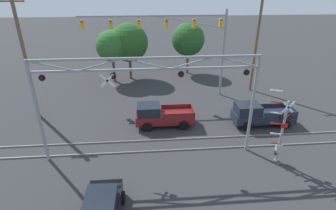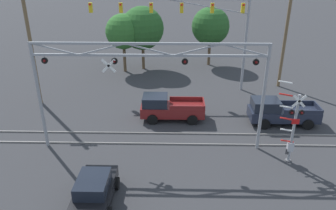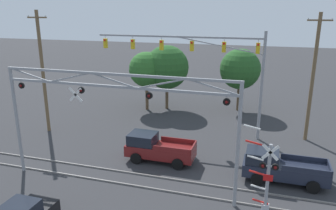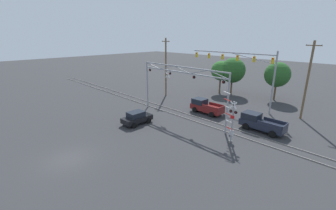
% 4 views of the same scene
% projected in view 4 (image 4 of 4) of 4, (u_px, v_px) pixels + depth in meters
% --- Properties ---
extents(ground_plane, '(200.00, 200.00, 0.00)m').
position_uv_depth(ground_plane, '(69.00, 159.00, 20.46)').
color(ground_plane, '#303033').
extents(rail_track_near, '(80.00, 0.08, 0.10)m').
position_uv_depth(rail_track_near, '(182.00, 117.00, 30.79)').
color(rail_track_near, gray).
rests_on(rail_track_near, ground_plane).
extents(rail_track_far, '(80.00, 0.08, 0.10)m').
position_uv_depth(rail_track_far, '(189.00, 115.00, 31.75)').
color(rail_track_far, gray).
rests_on(rail_track_far, ground_plane).
extents(crossing_gantry, '(14.12, 0.26, 7.01)m').
position_uv_depth(crossing_gantry, '(181.00, 81.00, 29.08)').
color(crossing_gantry, gray).
rests_on(crossing_gantry, ground_plane).
extents(crossing_signal_mast, '(1.73, 0.35, 5.30)m').
position_uv_depth(crossing_signal_mast, '(232.00, 122.00, 23.22)').
color(crossing_signal_mast, gray).
rests_on(crossing_signal_mast, ground_plane).
extents(traffic_signal_span, '(14.21, 0.39, 8.80)m').
position_uv_depth(traffic_signal_span, '(247.00, 66.00, 33.13)').
color(traffic_signal_span, gray).
rests_on(traffic_signal_span, ground_plane).
extents(pickup_truck_lead, '(4.83, 2.08, 1.93)m').
position_uv_depth(pickup_truck_lead, '(205.00, 106.00, 32.35)').
color(pickup_truck_lead, maroon).
rests_on(pickup_truck_lead, ground_plane).
extents(pickup_truck_following, '(5.07, 2.08, 1.93)m').
position_uv_depth(pickup_truck_following, '(260.00, 123.00, 26.37)').
color(pickup_truck_following, '#1E2333').
rests_on(pickup_truck_following, ground_plane).
extents(sedan_waiting, '(2.05, 3.84, 1.63)m').
position_uv_depth(sedan_waiting, '(137.00, 118.00, 28.37)').
color(sedan_waiting, black).
rests_on(sedan_waiting, ground_plane).
extents(utility_pole_left, '(1.80, 0.28, 10.35)m').
position_uv_depth(utility_pole_left, '(166.00, 67.00, 40.49)').
color(utility_pole_left, brown).
rests_on(utility_pole_left, ground_plane).
extents(utility_pole_right, '(1.80, 0.28, 10.19)m').
position_uv_depth(utility_pole_right, '(307.00, 80.00, 28.81)').
color(utility_pole_right, brown).
rests_on(utility_pole_right, ground_plane).
extents(background_tree_beyond_span, '(4.61, 4.61, 6.82)m').
position_uv_depth(background_tree_beyond_span, '(233.00, 70.00, 41.70)').
color(background_tree_beyond_span, brown).
rests_on(background_tree_beyond_span, ground_plane).
extents(background_tree_far_left_verge, '(4.20, 4.20, 6.54)m').
position_uv_depth(background_tree_far_left_verge, '(277.00, 75.00, 37.76)').
color(background_tree_far_left_verge, brown).
rests_on(background_tree_far_left_verge, ground_plane).
extents(background_tree_far_right_verge, '(3.68, 3.68, 6.19)m').
position_uv_depth(background_tree_far_right_verge, '(221.00, 71.00, 42.42)').
color(background_tree_far_right_verge, brown).
rests_on(background_tree_far_right_verge, ground_plane).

